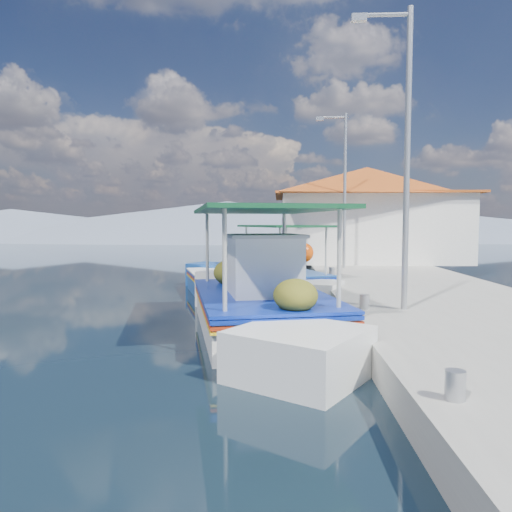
{
  "coord_description": "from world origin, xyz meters",
  "views": [
    {
      "loc": [
        2.04,
        -7.67,
        2.26
      ],
      "look_at": [
        1.37,
        6.05,
        1.3
      ],
      "focal_mm": 33.07,
      "sensor_mm": 36.0,
      "label": 1
    }
  ],
  "objects": [
    {
      "name": "ground",
      "position": [
        0.0,
        0.0,
        0.0
      ],
      "size": [
        160.0,
        160.0,
        0.0
      ],
      "primitive_type": "plane",
      "color": "black",
      "rests_on": "ground"
    },
    {
      "name": "quay",
      "position": [
        5.9,
        6.0,
        0.25
      ],
      "size": [
        5.0,
        44.0,
        0.5
      ],
      "primitive_type": "cube",
      "color": "#9B9991",
      "rests_on": "ground"
    },
    {
      "name": "bollards",
      "position": [
        3.8,
        5.25,
        0.65
      ],
      "size": [
        0.2,
        17.2,
        0.3
      ],
      "color": "#A5A8AD",
      "rests_on": "quay"
    },
    {
      "name": "main_caique",
      "position": [
        1.69,
        2.13,
        0.55
      ],
      "size": [
        3.75,
        8.46,
        2.85
      ],
      "rotation": [
        0.0,
        0.0,
        -0.22
      ],
      "color": "white",
      "rests_on": "ground"
    },
    {
      "name": "caique_green_canopy",
      "position": [
        2.21,
        7.65,
        0.36
      ],
      "size": [
        3.56,
        5.99,
        2.44
      ],
      "rotation": [
        0.0,
        0.0,
        -0.41
      ],
      "color": "white",
      "rests_on": "ground"
    },
    {
      "name": "caique_blue_hull",
      "position": [
        0.16,
        7.27,
        0.28
      ],
      "size": [
        2.86,
        5.65,
        1.05
      ],
      "rotation": [
        0.0,
        0.0,
        -0.3
      ],
      "color": "#194896",
      "rests_on": "ground"
    },
    {
      "name": "harbor_building",
      "position": [
        6.2,
        15.0,
        2.78
      ],
      "size": [
        10.49,
        10.49,
        4.4
      ],
      "color": "white",
      "rests_on": "quay"
    },
    {
      "name": "lamp_post_near",
      "position": [
        4.51,
        2.0,
        3.85
      ],
      "size": [
        1.21,
        0.14,
        6.0
      ],
      "color": "#A5A8AD",
      "rests_on": "quay"
    },
    {
      "name": "lamp_post_far",
      "position": [
        4.51,
        11.0,
        3.85
      ],
      "size": [
        1.21,
        0.14,
        6.0
      ],
      "color": "#A5A8AD",
      "rests_on": "quay"
    },
    {
      "name": "mountain_ridge",
      "position": [
        6.54,
        56.0,
        2.04
      ],
      "size": [
        171.4,
        96.0,
        5.5
      ],
      "color": "slate",
      "rests_on": "ground"
    }
  ]
}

